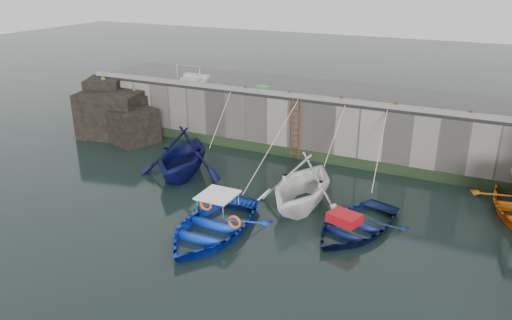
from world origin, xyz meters
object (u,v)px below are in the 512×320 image
at_px(ladder, 295,129).
at_px(bollard_c, 341,99).
at_px(boat_near_navy, 354,230).
at_px(bollard_e, 471,114).
at_px(bollard_a, 245,89).
at_px(boat_near_blue, 212,233).
at_px(fish_crate, 263,89).
at_px(boat_near_white, 183,174).
at_px(boat_near_blacktrim, 301,206).
at_px(bollard_b, 290,94).
at_px(bollard_d, 396,105).

distance_m(ladder, bollard_c, 2.81).
relative_size(boat_near_navy, bollard_e, 16.32).
relative_size(bollard_a, bollard_e, 1.00).
height_order(boat_near_blue, bollard_a, bollard_a).
xyz_separation_m(bollard_c, bollard_e, (5.80, 0.00, 0.00)).
bearing_deg(fish_crate, boat_near_white, -95.88).
height_order(boat_near_blacktrim, bollard_a, bollard_a).
height_order(boat_near_white, bollard_b, bollard_b).
bearing_deg(bollard_b, boat_near_navy, -50.13).
xyz_separation_m(bollard_c, bollard_d, (2.60, 0.00, 0.00)).
bearing_deg(boat_near_blacktrim, bollard_a, 135.69).
distance_m(ladder, boat_near_blue, 8.72).
bearing_deg(boat_near_blacktrim, boat_near_white, 174.59).
distance_m(bollard_a, bollard_d, 7.80).
xyz_separation_m(boat_near_blacktrim, bollard_b, (-2.80, 5.34, 3.30)).
height_order(boat_near_blue, boat_near_navy, boat_near_blue).
xyz_separation_m(bollard_a, bollard_d, (7.80, 0.00, 0.00)).
xyz_separation_m(boat_near_white, boat_near_blue, (4.14, -4.27, 0.00)).
bearing_deg(bollard_c, bollard_b, 180.00).
bearing_deg(bollard_c, bollard_a, 180.00).
bearing_deg(bollard_d, boat_near_navy, -89.65).
height_order(ladder, boat_near_blacktrim, ladder).
relative_size(ladder, boat_near_white, 0.65).
distance_m(fish_crate, bollard_a, 0.92).
distance_m(ladder, boat_near_white, 6.11).
distance_m(boat_near_blue, boat_near_navy, 5.37).
xyz_separation_m(boat_near_blue, bollard_a, (-3.10, 8.91, 3.30)).
relative_size(boat_near_blue, bollard_e, 18.36).
height_order(ladder, boat_near_navy, ladder).
relative_size(boat_near_white, boat_near_blue, 0.95).
bearing_deg(ladder, bollard_e, 2.40).
height_order(bollard_b, bollard_e, same).
bearing_deg(boat_near_navy, bollard_a, 157.07).
xyz_separation_m(ladder, boat_near_navy, (4.84, -6.06, -1.59)).
height_order(boat_near_blue, bollard_b, bollard_b).
bearing_deg(bollard_a, boat_near_blue, -70.81).
bearing_deg(bollard_e, ladder, -177.60).
distance_m(boat_near_white, bollard_b, 6.70).
distance_m(boat_near_blue, bollard_d, 10.60).
relative_size(fish_crate, bollard_a, 2.26).
bearing_deg(bollard_d, ladder, -176.00).
height_order(bollard_c, bollard_d, same).
distance_m(bollard_b, bollard_c, 2.70).
relative_size(ladder, bollard_a, 11.43).
distance_m(boat_near_blue, bollard_a, 10.00).
xyz_separation_m(boat_near_blue, boat_near_navy, (4.74, 2.52, 0.00)).
xyz_separation_m(boat_near_white, bollard_b, (3.53, 4.64, 3.30)).
distance_m(boat_near_white, bollard_a, 5.79).
bearing_deg(bollard_b, boat_near_white, -127.28).
relative_size(ladder, bollard_e, 11.43).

